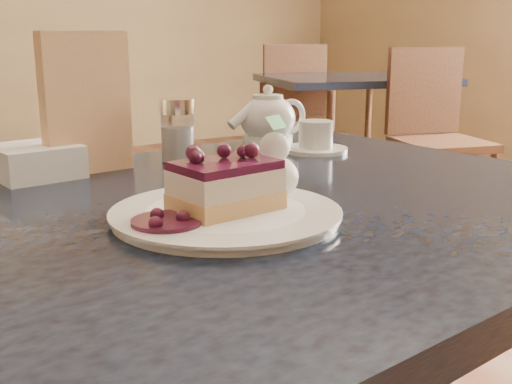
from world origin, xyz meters
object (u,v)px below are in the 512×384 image
tea_set (277,124)px  main_table (203,269)px  dessert_plate (226,215)px  cheesecake_slice (226,186)px  bg_table_far_right (349,189)px

tea_set → main_table: bearing=-135.3°
main_table → tea_set: bearing=37.7°
main_table → tea_set: (0.36, 0.35, 0.13)m
main_table → dessert_plate: 0.10m
dessert_plate → cheesecake_slice: 0.04m
cheesecake_slice → tea_set: size_ratio=0.57×
cheesecake_slice → tea_set: 0.53m
cheesecake_slice → bg_table_far_right: (2.14, 2.24, -0.75)m
cheesecake_slice → bg_table_far_right: size_ratio=0.07×
cheesecake_slice → tea_set: (0.35, 0.40, 0.00)m
bg_table_far_right → cheesecake_slice: bearing=-116.9°
dessert_plate → bg_table_far_right: 3.18m
tea_set → dessert_plate: bearing=-130.9°
main_table → bg_table_far_right: bearing=38.6°
main_table → cheesecake_slice: 0.13m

